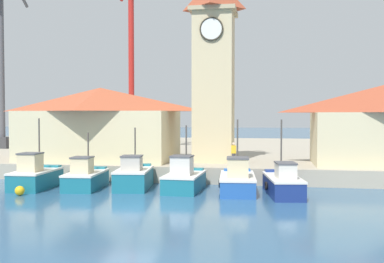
# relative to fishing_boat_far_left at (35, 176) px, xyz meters

# --- Properties ---
(ground_plane) EXTENTS (300.00, 300.00, 0.00)m
(ground_plane) POSITION_rel_fishing_boat_far_left_xyz_m (7.91, -5.41, -0.78)
(ground_plane) COLOR #2D567A
(quay_wharf) EXTENTS (120.00, 40.00, 1.13)m
(quay_wharf) POSITION_rel_fishing_boat_far_left_xyz_m (7.91, 23.41, -0.22)
(quay_wharf) COLOR #A89E89
(quay_wharf) RESTS_ON ground
(fishing_boat_far_left) EXTENTS (2.20, 4.14, 4.47)m
(fishing_boat_far_left) POSITION_rel_fishing_boat_far_left_xyz_m (0.00, 0.00, 0.00)
(fishing_boat_far_left) COLOR #196B7F
(fishing_boat_far_left) RESTS_ON ground
(fishing_boat_left_outer) EXTENTS (2.28, 4.24, 3.55)m
(fishing_boat_left_outer) POSITION_rel_fishing_boat_far_left_xyz_m (3.20, 0.42, -0.07)
(fishing_boat_left_outer) COLOR #196B7F
(fishing_boat_left_outer) RESTS_ON ground
(fishing_boat_left_inner) EXTENTS (2.50, 4.29, 3.87)m
(fishing_boat_left_inner) POSITION_rel_fishing_boat_far_left_xyz_m (6.19, 1.03, -0.01)
(fishing_boat_left_inner) COLOR #196B7F
(fishing_boat_left_inner) RESTS_ON ground
(fishing_boat_mid_left) EXTENTS (2.25, 4.28, 4.03)m
(fishing_boat_mid_left) POSITION_rel_fishing_boat_far_left_xyz_m (9.53, 0.68, -0.04)
(fishing_boat_mid_left) COLOR #196B7F
(fishing_boat_mid_left) RESTS_ON ground
(fishing_boat_center) EXTENTS (2.45, 5.00, 4.41)m
(fishing_boat_center) POSITION_rel_fishing_boat_far_left_xyz_m (12.82, 0.65, -0.06)
(fishing_boat_center) COLOR #2356A8
(fishing_boat_center) RESTS_ON ground
(fishing_boat_mid_right) EXTENTS (2.46, 4.98, 4.42)m
(fishing_boat_mid_right) POSITION_rel_fishing_boat_far_left_xyz_m (15.50, 0.16, -0.08)
(fishing_boat_mid_right) COLOR navy
(fishing_boat_mid_right) RESTS_ON ground
(clock_tower) EXTENTS (3.44, 3.44, 15.65)m
(clock_tower) POSITION_rel_fishing_boat_far_left_xyz_m (10.55, 7.58, 7.77)
(clock_tower) COLOR beige
(clock_tower) RESTS_ON quay_wharf
(warehouse_left) EXTENTS (12.04, 7.33, 5.73)m
(warehouse_left) POSITION_rel_fishing_boat_far_left_xyz_m (1.44, 7.62, 3.27)
(warehouse_left) COLOR beige
(warehouse_left) RESTS_ON quay_wharf
(port_crane_near) EXTENTS (2.04, 8.65, 20.95)m
(port_crane_near) POSITION_rel_fishing_boat_far_left_xyz_m (-13.63, 18.06, 8.18)
(port_crane_near) COLOR #353539
(port_crane_near) RESTS_ON quay_wharf
(port_crane_far) EXTENTS (3.86, 6.58, 19.37)m
(port_crane_far) POSITION_rel_fishing_boat_far_left_xyz_m (1.25, 16.53, 7.64)
(port_crane_far) COLOR maroon
(port_crane_far) RESTS_ON quay_wharf
(mooring_buoy) EXTENTS (0.56, 0.56, 0.56)m
(mooring_buoy) POSITION_rel_fishing_boat_far_left_xyz_m (0.38, -2.49, -0.50)
(mooring_buoy) COLOR gold
(mooring_buoy) RESTS_ON ground
(dock_worker_near_tower) EXTENTS (0.34, 0.22, 1.62)m
(dock_worker_near_tower) POSITION_rel_fishing_boat_far_left_xyz_m (12.24, 5.25, 1.19)
(dock_worker_near_tower) COLOR #33333D
(dock_worker_near_tower) RESTS_ON quay_wharf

